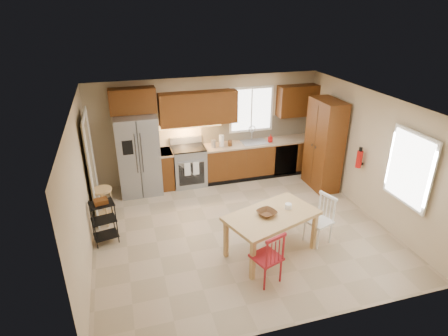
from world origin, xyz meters
TOP-DOWN VIEW (x-y plane):
  - floor at (0.00, 0.00)m, footprint 5.50×5.50m
  - ceiling at (0.00, 0.00)m, footprint 5.50×5.00m
  - wall_back at (0.00, 2.50)m, footprint 5.50×0.02m
  - wall_front at (0.00, -2.50)m, footprint 5.50×0.02m
  - wall_left at (-2.75, 0.00)m, footprint 0.02×5.00m
  - wall_right at (2.75, 0.00)m, footprint 0.02×5.00m
  - refrigerator at (-1.70, 2.12)m, footprint 0.92×0.75m
  - range_stove at (-0.55, 2.19)m, footprint 0.76×0.63m
  - base_cabinet_narrow at (-1.10, 2.20)m, footprint 0.30×0.60m
  - base_cabinet_run at (1.29, 2.20)m, footprint 2.92×0.60m
  - dishwasher at (1.85, 1.91)m, footprint 0.60×0.02m
  - backsplash at (1.29, 2.48)m, footprint 2.92×0.03m
  - upper_over_fridge at (-1.70, 2.33)m, footprint 1.00×0.35m
  - upper_left_block at (-0.25, 2.33)m, footprint 1.80×0.35m
  - upper_right_block at (2.25, 2.33)m, footprint 1.00×0.35m
  - window_back at (1.10, 2.48)m, footprint 1.12×0.04m
  - sink at (1.10, 2.20)m, footprint 0.62×0.46m
  - undercab_glow at (-0.55, 2.30)m, footprint 1.60×0.30m
  - soap_bottle at (1.48, 2.10)m, footprint 0.09×0.09m
  - paper_towel at (0.25, 2.15)m, footprint 0.12×0.12m
  - canister_steel at (0.05, 2.15)m, footprint 0.11×0.11m
  - canister_wood at (0.45, 2.12)m, footprint 0.10×0.10m
  - pantry at (2.43, 1.20)m, footprint 0.50×0.95m
  - fire_extinguisher at (2.63, 0.15)m, footprint 0.12×0.12m
  - window_right at (2.68, -1.15)m, footprint 0.04×1.02m
  - doorway at (-2.67, 1.30)m, footprint 0.04×0.95m
  - dining_table at (0.28, -0.87)m, footprint 1.77×1.34m
  - chair_red at (-0.07, -1.52)m, footprint 0.55×0.55m
  - chair_white at (1.23, -0.82)m, footprint 0.55×0.55m
  - table_bowl at (0.19, -0.87)m, footprint 0.40×0.40m
  - table_jar at (0.63, -0.77)m, footprint 0.15×0.15m
  - bar_stool at (-2.50, 0.91)m, footprint 0.39×0.39m
  - utility_cart at (-2.50, 0.27)m, footprint 0.48×0.41m

SIDE VIEW (x-z plane):
  - floor at x=0.00m, z-range 0.00..0.00m
  - dining_table at x=0.28m, z-range 0.00..0.76m
  - bar_stool at x=-2.50m, z-range 0.00..0.77m
  - utility_cart at x=-2.50m, z-range 0.00..0.84m
  - base_cabinet_narrow at x=-1.10m, z-range 0.00..0.90m
  - base_cabinet_run at x=1.29m, z-range 0.00..0.90m
  - dishwasher at x=1.85m, z-range 0.06..0.84m
  - chair_red at x=-0.07m, z-range 0.00..0.92m
  - chair_white at x=1.23m, z-range 0.00..0.92m
  - range_stove at x=-0.55m, z-range 0.00..0.92m
  - table_bowl at x=0.19m, z-range 0.73..0.81m
  - table_jar at x=0.63m, z-range 0.73..0.87m
  - sink at x=1.10m, z-range 0.78..0.94m
  - refrigerator at x=-1.70m, z-range 0.00..1.82m
  - canister_wood at x=0.45m, z-range 0.90..1.04m
  - canister_steel at x=0.05m, z-range 0.90..1.08m
  - soap_bottle at x=1.48m, z-range 0.90..1.09m
  - paper_towel at x=0.25m, z-range 0.90..1.18m
  - pantry at x=2.43m, z-range 0.00..2.10m
  - doorway at x=-2.67m, z-range 0.00..2.10m
  - fire_extinguisher at x=2.63m, z-range 0.92..1.28m
  - backsplash at x=1.29m, z-range 0.90..1.45m
  - wall_back at x=0.00m, z-range 0.00..2.50m
  - wall_front at x=0.00m, z-range 0.00..2.50m
  - wall_left at x=-2.75m, z-range 0.00..2.50m
  - wall_right at x=2.75m, z-range 0.00..2.50m
  - undercab_glow at x=-0.55m, z-range 1.43..1.43m
  - window_right at x=2.68m, z-range 0.79..2.11m
  - window_back at x=1.10m, z-range 1.09..2.21m
  - upper_left_block at x=-0.25m, z-range 1.45..2.20m
  - upper_right_block at x=2.25m, z-range 1.45..2.20m
  - upper_over_fridge at x=-1.70m, z-range 1.83..2.38m
  - ceiling at x=0.00m, z-range 2.49..2.51m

